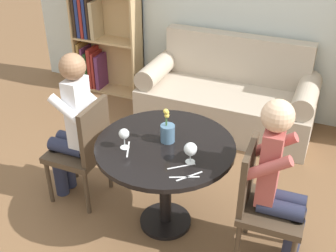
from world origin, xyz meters
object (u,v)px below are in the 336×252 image
at_px(bookshelf_left, 100,40).
at_px(flower_vase, 167,131).
at_px(person_left, 72,126).
at_px(chair_right, 263,200).
at_px(wine_glass_right, 191,150).
at_px(couch, 227,98).
at_px(wine_glass_left, 124,135).
at_px(person_right, 280,183).
at_px(chair_left, 84,147).

height_order(bookshelf_left, flower_vase, bookshelf_left).
xyz_separation_m(bookshelf_left, person_left, (0.89, -1.88, 0.04)).
bearing_deg(chair_right, wine_glass_right, 99.41).
xyz_separation_m(couch, flower_vase, (-0.00, -1.61, 0.51)).
bearing_deg(person_left, flower_vase, 90.25).
height_order(wine_glass_left, wine_glass_right, wine_glass_left).
bearing_deg(flower_vase, wine_glass_left, -140.73).
relative_size(person_left, wine_glass_right, 8.80).
height_order(bookshelf_left, person_right, bookshelf_left).
xyz_separation_m(couch, chair_right, (0.72, -1.68, 0.18)).
relative_size(couch, wine_glass_right, 12.29).
bearing_deg(wine_glass_right, person_left, 171.09).
bearing_deg(bookshelf_left, couch, -8.93).
bearing_deg(couch, wine_glass_right, -82.51).
xyz_separation_m(chair_left, person_right, (1.52, -0.06, 0.17)).
distance_m(bookshelf_left, wine_glass_left, 2.53).
bearing_deg(person_left, person_right, 87.70).
xyz_separation_m(couch, person_right, (0.81, -1.67, 0.35)).
height_order(chair_left, wine_glass_left, chair_left).
distance_m(couch, person_right, 1.89).
bearing_deg(wine_glass_right, flower_vase, 144.18).
distance_m(person_right, wine_glass_right, 0.61).
distance_m(couch, bookshelf_left, 1.74).
distance_m(chair_left, chair_right, 1.44).
xyz_separation_m(chair_right, person_left, (-1.52, 0.06, 0.18)).
bearing_deg(person_right, wine_glass_right, 98.22).
height_order(couch, flower_vase, flower_vase).
distance_m(person_left, wine_glass_left, 0.62).
distance_m(wine_glass_left, flower_vase, 0.30).
bearing_deg(person_right, flower_vase, 83.12).
distance_m(chair_left, wine_glass_right, 1.02).
relative_size(chair_right, wine_glass_left, 6.04).
bearing_deg(person_right, person_left, 85.64).
bearing_deg(wine_glass_left, bookshelf_left, 125.16).
distance_m(couch, chair_left, 1.78).
xyz_separation_m(couch, person_left, (-0.81, -1.61, 0.36)).
bearing_deg(wine_glass_right, chair_left, 170.22).
bearing_deg(couch, person_left, -116.52).
bearing_deg(chair_left, chair_right, 87.17).
distance_m(bookshelf_left, flower_vase, 2.53).
bearing_deg(chair_left, person_right, 87.55).
relative_size(bookshelf_left, person_left, 1.03).
height_order(couch, person_left, person_left).
relative_size(chair_left, wine_glass_left, 6.04).
xyz_separation_m(person_right, wine_glass_right, (-0.57, -0.11, 0.17)).
bearing_deg(chair_right, person_right, -88.40).
bearing_deg(wine_glass_left, chair_left, 158.89).
bearing_deg(wine_glass_left, wine_glass_right, 2.57).
bearing_deg(person_left, wine_glass_left, 71.71).
relative_size(chair_left, person_right, 0.72).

